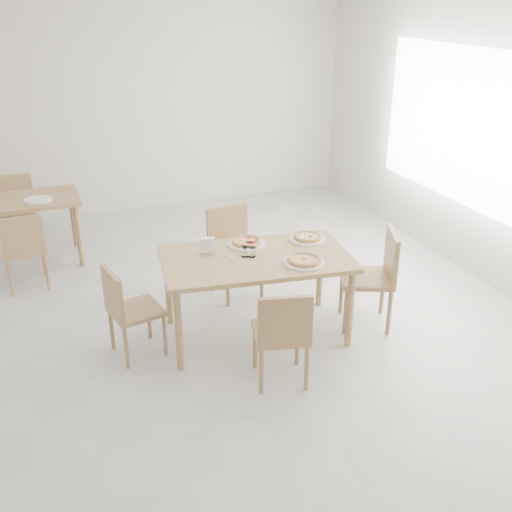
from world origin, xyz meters
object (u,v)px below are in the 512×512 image
object	(u,v)px
chair_west	(127,307)
napkin_holder	(208,246)
plate_empty	(38,200)
tumbler_a	(245,252)
chair_back_n	(17,204)
chair_east	(377,272)
second_table	(19,209)
plate_pepperoni	(247,244)
pizza_pepperoni	(247,241)
tumbler_b	(252,252)
pizza_mushroom	(307,237)
plate_mushroom	(307,239)
main_table	(256,265)
plate_margherita	(304,262)
chair_back_s	(24,247)
chair_north	(232,245)
chair_south	(282,331)
pizza_margherita	(304,260)

from	to	relation	value
chair_west	napkin_holder	distance (m)	0.84
napkin_holder	plate_empty	distance (m)	2.37
tumbler_a	chair_back_n	bearing A→B (deg)	121.31
chair_east	second_table	bearing A→B (deg)	-107.95
chair_east	plate_pepperoni	world-z (taller)	chair_east
pizza_pepperoni	second_table	bearing A→B (deg)	132.92
tumbler_a	second_table	xyz separation A→B (m)	(-1.79, 2.26, -0.15)
tumbler_b	plate_empty	bearing A→B (deg)	126.85
pizza_mushroom	chair_back_n	bearing A→B (deg)	130.87
plate_mushroom	pizza_mushroom	size ratio (longest dim) A/B	0.96
chair_east	tumbler_b	xyz separation A→B (m)	(-1.10, 0.21, 0.27)
main_table	chair_back_n	xyz separation A→B (m)	(-1.91, 3.03, -0.21)
tumbler_b	plate_margherita	bearing A→B (deg)	-37.84
chair_west	tumbler_a	distance (m)	1.07
plate_margherita	chair_back_s	xyz separation A→B (m)	(-2.18, 1.88, -0.28)
plate_margherita	chair_back_n	bearing A→B (deg)	124.06
plate_margherita	pizza_mushroom	world-z (taller)	pizza_mushroom
chair_north	chair_west	world-z (taller)	chair_north
plate_pepperoni	chair_back_s	distance (m)	2.32
chair_east	chair_back_n	bearing A→B (deg)	-114.99
chair_east	plate_empty	distance (m)	3.63
plate_mushroom	plate_pepperoni	xyz separation A→B (m)	(-0.55, 0.09, 0.00)
chair_north	main_table	bearing A→B (deg)	-102.49
chair_west	plate_mushroom	size ratio (longest dim) A/B	2.46
chair_south	chair_north	bearing A→B (deg)	-82.51
main_table	plate_margherita	world-z (taller)	plate_margherita
chair_south	plate_empty	bearing A→B (deg)	-48.99
plate_margherita	chair_west	bearing A→B (deg)	167.63
plate_mushroom	pizza_margherita	size ratio (longest dim) A/B	0.96
main_table	pizza_margherita	bearing A→B (deg)	-32.58
chair_east	plate_mushroom	bearing A→B (deg)	-104.79
napkin_holder	second_table	size ratio (longest dim) A/B	0.11
plate_empty	tumbler_a	bearing A→B (deg)	-53.71
plate_mushroom	tumbler_b	bearing A→B (deg)	-163.89
plate_margherita	main_table	bearing A→B (deg)	140.75
napkin_holder	plate_pepperoni	bearing A→B (deg)	25.65
chair_back_n	plate_empty	size ratio (longest dim) A/B	2.75
main_table	pizza_mushroom	world-z (taller)	pizza_mushroom
main_table	tumbler_a	world-z (taller)	tumbler_a
pizza_margherita	plate_mushroom	bearing A→B (deg)	62.11
plate_mushroom	plate_pepperoni	bearing A→B (deg)	171.05
plate_margherita	plate_empty	xyz separation A→B (m)	(-1.99, 2.45, 0.00)
chair_east	plate_empty	xyz separation A→B (m)	(-2.73, 2.39, 0.24)
pizza_pepperoni	chair_back_s	size ratio (longest dim) A/B	0.32
chair_south	chair_west	world-z (taller)	chair_south
chair_east	pizza_mushroom	bearing A→B (deg)	-104.79
napkin_holder	chair_north	bearing A→B (deg)	72.79
tumbler_b	chair_back_n	size ratio (longest dim) A/B	0.11
plate_margherita	plate_mushroom	world-z (taller)	same
chair_north	pizza_margherita	bearing A→B (deg)	-85.07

